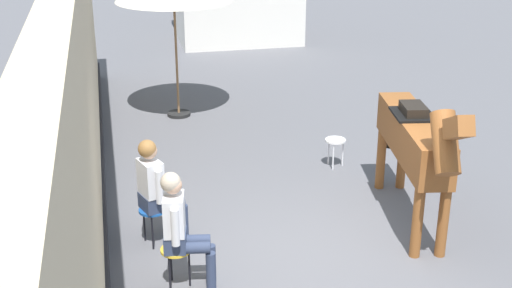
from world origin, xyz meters
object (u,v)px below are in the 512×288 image
at_px(seated_visitor_near, 181,225).
at_px(seated_visitor_far, 156,186).
at_px(saddled_horse_center, 416,141).
at_px(spare_stool_white, 335,143).

height_order(seated_visitor_near, seated_visitor_far, same).
relative_size(seated_visitor_near, saddled_horse_center, 0.47).
distance_m(seated_visitor_far, spare_stool_white, 3.43).
bearing_deg(seated_visitor_far, saddled_horse_center, -3.60).
relative_size(seated_visitor_far, spare_stool_white, 3.02).
distance_m(seated_visitor_near, seated_visitor_far, 1.06).
height_order(seated_visitor_far, spare_stool_white, seated_visitor_far).
bearing_deg(seated_visitor_far, seated_visitor_near, -80.54).
distance_m(saddled_horse_center, spare_stool_white, 2.15).
height_order(seated_visitor_near, saddled_horse_center, saddled_horse_center).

